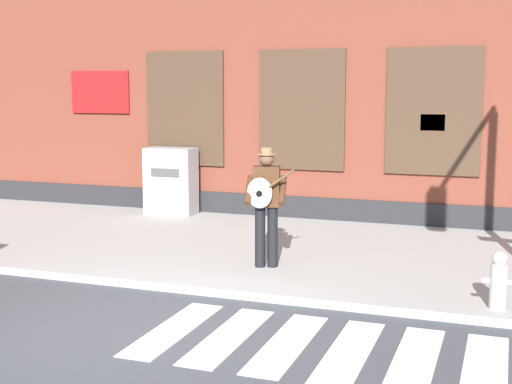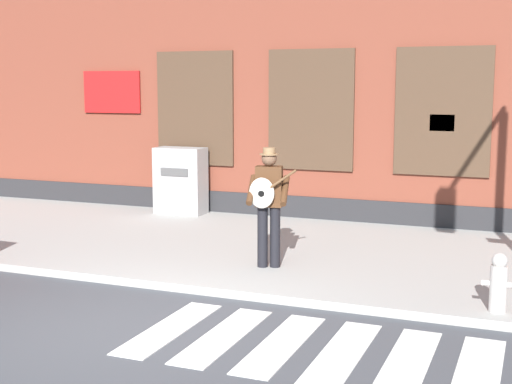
# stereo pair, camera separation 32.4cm
# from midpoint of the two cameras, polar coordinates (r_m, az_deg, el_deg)

# --- Properties ---
(ground_plane) EXTENTS (160.00, 160.00, 0.00)m
(ground_plane) POSITION_cam_midpoint_polar(r_m,az_deg,el_deg) (8.24, -11.00, -10.97)
(ground_plane) COLOR #424449
(sidewalk) EXTENTS (28.00, 5.21, 0.11)m
(sidewalk) POSITION_cam_midpoint_polar(r_m,az_deg,el_deg) (11.82, -0.70, -4.54)
(sidewalk) COLOR #9E9E99
(sidewalk) RESTS_ON ground
(building_backdrop) EXTENTS (28.00, 4.06, 7.71)m
(building_backdrop) POSITION_cam_midpoint_polar(r_m,az_deg,el_deg) (15.95, 5.20, 12.51)
(building_backdrop) COLOR brown
(building_backdrop) RESTS_ON ground
(crosswalk) EXTENTS (5.78, 1.90, 0.01)m
(crosswalk) POSITION_cam_midpoint_polar(r_m,az_deg,el_deg) (7.46, 11.37, -13.02)
(crosswalk) COLOR silver
(crosswalk) RESTS_ON ground
(busker) EXTENTS (0.77, 0.63, 1.74)m
(busker) POSITION_cam_midpoint_polar(r_m,az_deg,el_deg) (10.20, -0.15, -0.62)
(busker) COLOR black
(busker) RESTS_ON sidewalk
(utility_box) EXTENTS (1.03, 0.53, 1.36)m
(utility_box) POSITION_cam_midpoint_polar(r_m,az_deg,el_deg) (14.69, -7.46, 0.88)
(utility_box) COLOR #9E9E9E
(utility_box) RESTS_ON sidewalk
(fire_hydrant) EXTENTS (0.38, 0.20, 0.70)m
(fire_hydrant) POSITION_cam_midpoint_polar(r_m,az_deg,el_deg) (8.84, 17.85, -6.77)
(fire_hydrant) COLOR #B2ADA8
(fire_hydrant) RESTS_ON sidewalk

